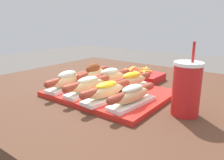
{
  "coord_description": "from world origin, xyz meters",
  "views": [
    {
      "loc": [
        0.53,
        -0.75,
        0.98
      ],
      "look_at": [
        0.04,
        -0.09,
        0.76
      ],
      "focal_mm": 35.0,
      "sensor_mm": 36.0,
      "label": 1
    }
  ],
  "objects_px": {
    "serving_tray": "(109,93)",
    "hot_dog_1": "(88,85)",
    "hot_dog_4": "(93,73)",
    "drink_cup": "(186,89)",
    "sauce_bowl": "(72,77)",
    "hot_dog_0": "(68,80)",
    "hot_dog_5": "(110,77)",
    "hot_dog_3": "(132,95)",
    "hot_dog_6": "(131,81)",
    "fries_basket": "(139,76)",
    "hot_dog_2": "(107,91)"
  },
  "relations": [
    {
      "from": "serving_tray",
      "to": "sauce_bowl",
      "type": "bearing_deg",
      "value": 165.26
    },
    {
      "from": "hot_dog_3",
      "to": "hot_dog_6",
      "type": "relative_size",
      "value": 1.01
    },
    {
      "from": "hot_dog_6",
      "to": "hot_dog_0",
      "type": "bearing_deg",
      "value": -144.45
    },
    {
      "from": "hot_dog_3",
      "to": "drink_cup",
      "type": "xyz_separation_m",
      "value": [
        0.15,
        0.07,
        0.03
      ]
    },
    {
      "from": "hot_dog_5",
      "to": "hot_dog_6",
      "type": "distance_m",
      "value": 0.11
    },
    {
      "from": "serving_tray",
      "to": "fries_basket",
      "type": "bearing_deg",
      "value": 95.42
    },
    {
      "from": "hot_dog_0",
      "to": "hot_dog_2",
      "type": "relative_size",
      "value": 1.01
    },
    {
      "from": "drink_cup",
      "to": "fries_basket",
      "type": "height_order",
      "value": "drink_cup"
    },
    {
      "from": "hot_dog_4",
      "to": "drink_cup",
      "type": "distance_m",
      "value": 0.45
    },
    {
      "from": "hot_dog_1",
      "to": "drink_cup",
      "type": "bearing_deg",
      "value": 11.81
    },
    {
      "from": "drink_cup",
      "to": "fries_basket",
      "type": "distance_m",
      "value": 0.43
    },
    {
      "from": "hot_dog_2",
      "to": "hot_dog_0",
      "type": "bearing_deg",
      "value": 177.1
    },
    {
      "from": "sauce_bowl",
      "to": "fries_basket",
      "type": "xyz_separation_m",
      "value": [
        0.27,
        0.2,
        0.01
      ]
    },
    {
      "from": "hot_dog_5",
      "to": "sauce_bowl",
      "type": "bearing_deg",
      "value": 178.93
    },
    {
      "from": "serving_tray",
      "to": "hot_dog_4",
      "type": "xyz_separation_m",
      "value": [
        -0.14,
        0.07,
        0.04
      ]
    },
    {
      "from": "hot_dog_6",
      "to": "hot_dog_4",
      "type": "bearing_deg",
      "value": -179.0
    },
    {
      "from": "hot_dog_1",
      "to": "drink_cup",
      "type": "height_order",
      "value": "drink_cup"
    },
    {
      "from": "hot_dog_1",
      "to": "hot_dog_4",
      "type": "height_order",
      "value": "hot_dog_4"
    },
    {
      "from": "hot_dog_0",
      "to": "hot_dog_6",
      "type": "xyz_separation_m",
      "value": [
        0.21,
        0.15,
        -0.0
      ]
    },
    {
      "from": "serving_tray",
      "to": "hot_dog_2",
      "type": "bearing_deg",
      "value": -56.75
    },
    {
      "from": "hot_dog_1",
      "to": "hot_dog_2",
      "type": "distance_m",
      "value": 0.1
    },
    {
      "from": "hot_dog_5",
      "to": "hot_dog_0",
      "type": "bearing_deg",
      "value": -124.99
    },
    {
      "from": "hot_dog_3",
      "to": "sauce_bowl",
      "type": "xyz_separation_m",
      "value": [
        -0.44,
        0.14,
        -0.04
      ]
    },
    {
      "from": "serving_tray",
      "to": "hot_dog_1",
      "type": "height_order",
      "value": "hot_dog_1"
    },
    {
      "from": "hot_dog_1",
      "to": "fries_basket",
      "type": "bearing_deg",
      "value": 87.32
    },
    {
      "from": "hot_dog_1",
      "to": "serving_tray",
      "type": "bearing_deg",
      "value": 58.85
    },
    {
      "from": "hot_dog_1",
      "to": "hot_dog_2",
      "type": "bearing_deg",
      "value": -6.98
    },
    {
      "from": "drink_cup",
      "to": "hot_dog_0",
      "type": "bearing_deg",
      "value": -170.84
    },
    {
      "from": "serving_tray",
      "to": "hot_dog_1",
      "type": "distance_m",
      "value": 0.09
    },
    {
      "from": "hot_dog_5",
      "to": "hot_dog_1",
      "type": "bearing_deg",
      "value": -86.72
    },
    {
      "from": "hot_dog_0",
      "to": "hot_dog_1",
      "type": "relative_size",
      "value": 1.0
    },
    {
      "from": "hot_dog_1",
      "to": "drink_cup",
      "type": "xyz_separation_m",
      "value": [
        0.34,
        0.07,
        0.03
      ]
    },
    {
      "from": "hot_dog_0",
      "to": "hot_dog_6",
      "type": "distance_m",
      "value": 0.25
    },
    {
      "from": "hot_dog_0",
      "to": "hot_dog_5",
      "type": "relative_size",
      "value": 1.02
    },
    {
      "from": "hot_dog_2",
      "to": "hot_dog_4",
      "type": "height_order",
      "value": "hot_dog_4"
    },
    {
      "from": "serving_tray",
      "to": "sauce_bowl",
      "type": "xyz_separation_m",
      "value": [
        -0.29,
        0.08,
        0.01
      ]
    },
    {
      "from": "hot_dog_0",
      "to": "hot_dog_5",
      "type": "xyz_separation_m",
      "value": [
        0.1,
        0.14,
        -0.0
      ]
    },
    {
      "from": "serving_tray",
      "to": "sauce_bowl",
      "type": "relative_size",
      "value": 5.95
    },
    {
      "from": "hot_dog_6",
      "to": "sauce_bowl",
      "type": "distance_m",
      "value": 0.35
    },
    {
      "from": "hot_dog_3",
      "to": "sauce_bowl",
      "type": "distance_m",
      "value": 0.47
    },
    {
      "from": "serving_tray",
      "to": "drink_cup",
      "type": "distance_m",
      "value": 0.31
    },
    {
      "from": "hot_dog_6",
      "to": "sauce_bowl",
      "type": "height_order",
      "value": "hot_dog_6"
    },
    {
      "from": "serving_tray",
      "to": "hot_dog_4",
      "type": "height_order",
      "value": "hot_dog_4"
    },
    {
      "from": "sauce_bowl",
      "to": "serving_tray",
      "type": "bearing_deg",
      "value": -14.74
    },
    {
      "from": "hot_dog_2",
      "to": "hot_dog_1",
      "type": "bearing_deg",
      "value": 173.02
    },
    {
      "from": "fries_basket",
      "to": "hot_dog_5",
      "type": "bearing_deg",
      "value": -96.78
    },
    {
      "from": "hot_dog_3",
      "to": "hot_dog_6",
      "type": "bearing_deg",
      "value": 123.41
    },
    {
      "from": "serving_tray",
      "to": "fries_basket",
      "type": "height_order",
      "value": "fries_basket"
    },
    {
      "from": "hot_dog_0",
      "to": "hot_dog_3",
      "type": "relative_size",
      "value": 1.0
    },
    {
      "from": "hot_dog_3",
      "to": "hot_dog_5",
      "type": "xyz_separation_m",
      "value": [
        -0.2,
        0.14,
        0.0
      ]
    }
  ]
}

